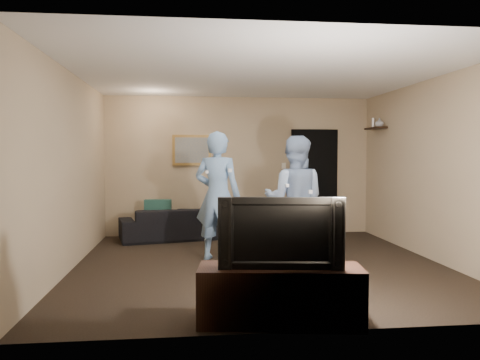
{
  "coord_description": "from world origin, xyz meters",
  "views": [
    {
      "loc": [
        -0.97,
        -6.32,
        1.5
      ],
      "look_at": [
        -0.23,
        0.3,
        1.15
      ],
      "focal_mm": 35.0,
      "sensor_mm": 36.0,
      "label": 1
    }
  ],
  "objects": [
    {
      "name": "wall_left",
      "position": [
        -2.5,
        0.0,
        1.3
      ],
      "size": [
        0.04,
        5.0,
        2.6
      ],
      "primitive_type": "cube",
      "color": "tan",
      "rests_on": "ground"
    },
    {
      "name": "shelf_vase",
      "position": [
        2.39,
        1.64,
        2.08
      ],
      "size": [
        0.15,
        0.15,
        0.15
      ],
      "primitive_type": "imported",
      "rotation": [
        0.0,
        0.0,
        -0.04
      ],
      "color": "silver",
      "rests_on": "wall_shelf"
    },
    {
      "name": "sofa",
      "position": [
        -1.2,
        2.08,
        0.28
      ],
      "size": [
        2.05,
        1.16,
        0.57
      ],
      "primitive_type": "imported",
      "rotation": [
        0.0,
        0.0,
        3.36
      ],
      "color": "black",
      "rests_on": "ground"
    },
    {
      "name": "ceiling",
      "position": [
        0.0,
        0.0,
        2.6
      ],
      "size": [
        5.0,
        5.0,
        0.04
      ],
      "primitive_type": "cube",
      "color": "silver",
      "rests_on": "wall_back"
    },
    {
      "name": "painting_frame",
      "position": [
        -0.9,
        2.48,
        1.6
      ],
      "size": [
        0.72,
        0.05,
        0.57
      ],
      "primitive_type": "cube",
      "color": "olive",
      "rests_on": "wall_back"
    },
    {
      "name": "doorway",
      "position": [
        1.45,
        2.47,
        1.0
      ],
      "size": [
        0.9,
        0.06,
        2.0
      ],
      "primitive_type": "cube",
      "color": "black",
      "rests_on": "ground"
    },
    {
      "name": "painting_canvas",
      "position": [
        -0.9,
        2.45,
        1.6
      ],
      "size": [
        0.62,
        0.01,
        0.47
      ],
      "primitive_type": "cube",
      "color": "slate",
      "rests_on": "painting_frame"
    },
    {
      "name": "wii_player_left",
      "position": [
        -0.55,
        0.34,
        0.92
      ],
      "size": [
        0.79,
        0.66,
        1.84
      ],
      "color": "#759DCC",
      "rests_on": "ground"
    },
    {
      "name": "wall_front",
      "position": [
        0.0,
        -2.5,
        1.3
      ],
      "size": [
        5.0,
        0.04,
        2.6
      ],
      "primitive_type": "cube",
      "color": "tan",
      "rests_on": "ground"
    },
    {
      "name": "wall_back",
      "position": [
        0.0,
        2.5,
        1.3
      ],
      "size": [
        5.0,
        0.04,
        2.6
      ],
      "primitive_type": "cube",
      "color": "tan",
      "rests_on": "ground"
    },
    {
      "name": "wall_shelf",
      "position": [
        2.39,
        1.8,
        1.99
      ],
      "size": [
        0.2,
        0.6,
        0.03
      ],
      "primitive_type": "cube",
      "color": "black",
      "rests_on": "wall_right"
    },
    {
      "name": "light_switch",
      "position": [
        0.85,
        2.48,
        1.3
      ],
      "size": [
        0.08,
        0.02,
        0.12
      ],
      "primitive_type": "cube",
      "color": "silver",
      "rests_on": "wall_back"
    },
    {
      "name": "shelf_figurine",
      "position": [
        2.39,
        1.91,
        2.09
      ],
      "size": [
        0.06,
        0.06,
        0.18
      ],
      "primitive_type": "cylinder",
      "color": "silver",
      "rests_on": "wall_shelf"
    },
    {
      "name": "ground",
      "position": [
        0.0,
        0.0,
        0.0
      ],
      "size": [
        5.0,
        5.0,
        0.0
      ],
      "primitive_type": "plane",
      "color": "black",
      "rests_on": "ground"
    },
    {
      "name": "television",
      "position": [
        -0.16,
        -2.27,
        0.83
      ],
      "size": [
        1.1,
        0.29,
        0.63
      ],
      "primitive_type": "imported",
      "rotation": [
        0.0,
        0.0,
        -0.13
      ],
      "color": "black",
      "rests_on": "tv_console"
    },
    {
      "name": "wii_player_right",
      "position": [
        0.49,
        -0.0,
        0.88
      ],
      "size": [
        1.03,
        0.91,
        1.77
      ],
      "color": "#88A1C5",
      "rests_on": "ground"
    },
    {
      "name": "throw_pillow",
      "position": [
        -1.51,
        2.08,
        0.48
      ],
      "size": [
        0.48,
        0.19,
        0.47
      ],
      "primitive_type": "cube",
      "rotation": [
        0.0,
        0.0,
        -0.08
      ],
      "color": "#16443C",
      "rests_on": "sofa"
    },
    {
      "name": "wall_right",
      "position": [
        2.5,
        0.0,
        1.3
      ],
      "size": [
        0.04,
        5.0,
        2.6
      ],
      "primitive_type": "cube",
      "color": "tan",
      "rests_on": "ground"
    },
    {
      "name": "tv_console",
      "position": [
        -0.16,
        -2.27,
        0.25
      ],
      "size": [
        1.51,
        0.66,
        0.52
      ],
      "primitive_type": "cube",
      "rotation": [
        0.0,
        0.0,
        -0.13
      ],
      "color": "black",
      "rests_on": "ground"
    }
  ]
}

